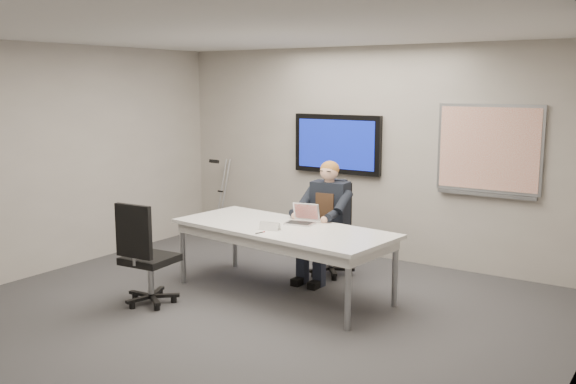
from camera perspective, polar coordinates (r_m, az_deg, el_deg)
The scene contains 15 objects.
floor at distance 6.43m, azimuth -4.95°, elevation -11.51°, with size 6.00×6.00×0.02m, color #373739.
ceiling at distance 6.02m, azimuth -5.35°, elevation 14.22°, with size 6.00×6.00×0.02m, color silver.
wall_back at distance 8.59m, azimuth 7.47°, elevation 3.44°, with size 6.00×0.02×2.80m, color #9C968C.
wall_left at distance 8.27m, azimuth -21.63°, elevation 2.60°, with size 0.02×6.00×2.80m, color #9C968C.
wall_right at distance 4.82m, azimuth 23.94°, elevation -2.12°, with size 0.02×6.00×2.80m, color #9C968C.
conference_table at distance 7.05m, azimuth -0.45°, elevation -3.77°, with size 2.58×1.29×0.77m.
tv_display at distance 8.77m, azimuth 4.38°, elevation 4.27°, with size 1.30×0.09×0.80m.
whiteboard at distance 8.00m, azimuth 17.42°, elevation 3.56°, with size 1.25×0.08×1.10m.
office_chair_far at distance 7.90m, azimuth 3.89°, elevation -4.82°, with size 0.69×0.69×1.11m.
office_chair_near at distance 6.95m, azimuth -12.38°, elevation -7.06°, with size 0.57×0.57×1.11m.
seated_person at distance 7.62m, azimuth 3.05°, elevation -3.63°, with size 0.46×0.79×1.41m.
crutch at distance 9.78m, azimuth -5.89°, elevation -0.43°, with size 0.17×0.41×1.23m, color #A1A5A9, non-canonical shape.
laptop at distance 7.18m, azimuth 1.30°, elevation -2.36°, with size 0.34×0.34×0.22m.
name_tent at distance 6.86m, azimuth -1.61°, elevation -3.03°, with size 0.22×0.06×0.09m, color white, non-canonical shape.
pen at distance 6.73m, azimuth -2.48°, elevation -3.62°, with size 0.01×0.01×0.13m, color black.
Camera 1 is at (3.76, -4.68, 2.31)m, focal length 40.00 mm.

